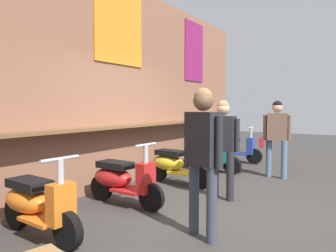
# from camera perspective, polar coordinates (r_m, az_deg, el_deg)

# --- Properties ---
(ground_plane) EXTENTS (28.36, 28.36, 0.00)m
(ground_plane) POSITION_cam_1_polar(r_m,az_deg,el_deg) (5.12, 7.08, -13.55)
(ground_plane) COLOR #383533
(market_stall_facade) EXTENTS (10.13, 0.61, 3.83)m
(market_stall_facade) POSITION_cam_1_polar(r_m,az_deg,el_deg) (6.08, -10.23, 7.39)
(market_stall_facade) COLOR #8C5B44
(market_stall_facade) RESTS_ON ground_plane
(scooter_orange) EXTENTS (0.46, 1.40, 0.97)m
(scooter_orange) POSITION_cam_1_polar(r_m,az_deg,el_deg) (4.06, -22.65, -12.65)
(scooter_orange) COLOR orange
(scooter_orange) RESTS_ON ground_plane
(scooter_red) EXTENTS (0.46, 1.40, 0.97)m
(scooter_red) POSITION_cam_1_polar(r_m,az_deg,el_deg) (4.98, -8.44, -9.41)
(scooter_red) COLOR red
(scooter_red) RESTS_ON ground_plane
(scooter_yellow) EXTENTS (0.46, 1.40, 0.97)m
(scooter_yellow) POSITION_cam_1_polar(r_m,az_deg,el_deg) (6.19, 1.27, -6.83)
(scooter_yellow) COLOR gold
(scooter_yellow) RESTS_ON ground_plane
(scooter_teal) EXTENTS (0.46, 1.40, 0.97)m
(scooter_teal) POSITION_cam_1_polar(r_m,az_deg,el_deg) (7.47, 7.36, -5.08)
(scooter_teal) COLOR #197075
(scooter_teal) RESTS_ON ground_plane
(scooter_blue) EXTENTS (0.48, 1.40, 0.97)m
(scooter_blue) POSITION_cam_1_polar(r_m,az_deg,el_deg) (8.78, 11.56, -3.84)
(scooter_blue) COLOR #233D9E
(scooter_blue) RESTS_ON ground_plane
(shopper_with_handbag) EXTENTS (0.40, 0.65, 1.62)m
(shopper_with_handbag) POSITION_cam_1_polar(r_m,az_deg,el_deg) (7.03, 18.80, -0.93)
(shopper_with_handbag) COLOR slate
(shopper_with_handbag) RESTS_ON ground_plane
(shopper_browsing) EXTENTS (0.33, 0.55, 1.71)m
(shopper_browsing) POSITION_cam_1_polar(r_m,az_deg,el_deg) (3.60, 6.28, -3.53)
(shopper_browsing) COLOR #383D4C
(shopper_browsing) RESTS_ON ground_plane
(shopper_passing) EXTENTS (0.22, 0.55, 1.60)m
(shopper_passing) POSITION_cam_1_polar(r_m,az_deg,el_deg) (5.21, 9.80, -2.30)
(shopper_passing) COLOR #232328
(shopper_passing) RESTS_ON ground_plane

